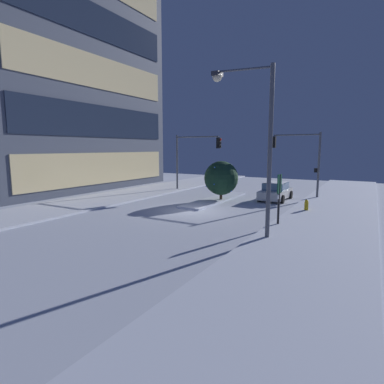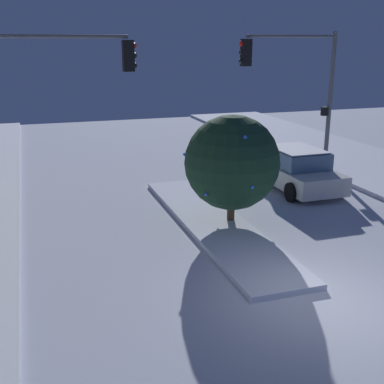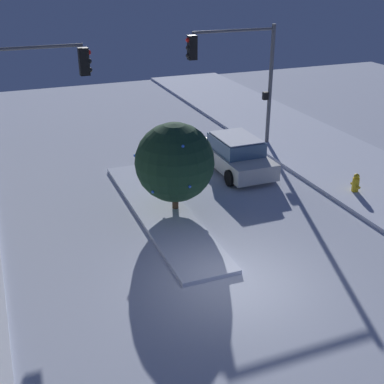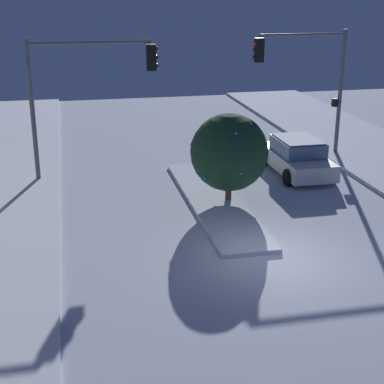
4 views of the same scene
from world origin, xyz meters
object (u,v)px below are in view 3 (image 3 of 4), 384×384
Objects in this scene: traffic_light_corner_far_right at (15,89)px; fire_hydrant at (355,184)px; car_near at (236,154)px; decorated_tree_median at (175,162)px; traffic_light_corner_near_right at (239,66)px.

fire_hydrant is at bearing -23.81° from traffic_light_corner_far_right.
decorated_tree_median reaches higher than car_near.
decorated_tree_median reaches higher than fire_hydrant.
traffic_light_corner_near_right is 9.61m from traffic_light_corner_far_right.
decorated_tree_median is (-5.18, 4.89, -1.98)m from traffic_light_corner_near_right.
traffic_light_corner_near_right is 1.73× the size of decorated_tree_median.
car_near is at bearing -53.29° from decorated_tree_median.
fire_hydrant is at bearing -99.59° from decorated_tree_median.
traffic_light_corner_far_right is at bearing 7.65° from traffic_light_corner_near_right.
traffic_light_corner_far_right is 6.40m from decorated_tree_median.
car_near is 4.73m from decorated_tree_median.
car_near is 0.79× the size of traffic_light_corner_far_right.
fire_hydrant is 0.26× the size of decorated_tree_median.
traffic_light_corner_far_right is 13.00m from fire_hydrant.
traffic_light_corner_near_right is at bearing -43.35° from decorated_tree_median.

